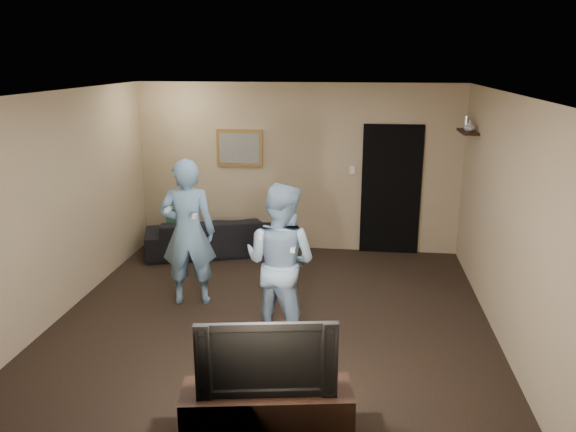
# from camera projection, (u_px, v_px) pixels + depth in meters

# --- Properties ---
(ground) EXTENTS (5.00, 5.00, 0.00)m
(ground) POSITION_uv_depth(u_px,v_px,m) (274.00, 315.00, 6.67)
(ground) COLOR black
(ground) RESTS_ON ground
(ceiling) EXTENTS (5.00, 5.00, 0.04)m
(ceiling) POSITION_uv_depth(u_px,v_px,m) (272.00, 92.00, 5.96)
(ceiling) COLOR silver
(ceiling) RESTS_ON wall_back
(wall_back) EXTENTS (5.00, 0.04, 2.60)m
(wall_back) POSITION_uv_depth(u_px,v_px,m) (297.00, 168.00, 8.70)
(wall_back) COLOR tan
(wall_back) RESTS_ON ground
(wall_front) EXTENTS (5.00, 0.04, 2.60)m
(wall_front) POSITION_uv_depth(u_px,v_px,m) (221.00, 303.00, 3.93)
(wall_front) COLOR tan
(wall_front) RESTS_ON ground
(wall_left) EXTENTS (0.04, 5.00, 2.60)m
(wall_left) POSITION_uv_depth(u_px,v_px,m) (64.00, 203.00, 6.61)
(wall_left) COLOR tan
(wall_left) RESTS_ON ground
(wall_right) EXTENTS (0.04, 5.00, 2.60)m
(wall_right) POSITION_uv_depth(u_px,v_px,m) (503.00, 218.00, 6.02)
(wall_right) COLOR tan
(wall_right) RESTS_ON ground
(sofa) EXTENTS (2.12, 1.33, 0.58)m
(sofa) POSITION_uv_depth(u_px,v_px,m) (211.00, 236.00, 8.71)
(sofa) COLOR black
(sofa) RESTS_ON ground
(throw_pillow) EXTENTS (0.51, 0.25, 0.49)m
(throw_pillow) POSITION_uv_depth(u_px,v_px,m) (183.00, 223.00, 8.71)
(throw_pillow) COLOR #18493B
(throw_pillow) RESTS_ON sofa
(painting_frame) EXTENTS (0.72, 0.05, 0.57)m
(painting_frame) POSITION_uv_depth(u_px,v_px,m) (240.00, 148.00, 8.71)
(painting_frame) COLOR olive
(painting_frame) RESTS_ON wall_back
(painting_canvas) EXTENTS (0.62, 0.01, 0.47)m
(painting_canvas) POSITION_uv_depth(u_px,v_px,m) (239.00, 148.00, 8.68)
(painting_canvas) COLOR slate
(painting_canvas) RESTS_ON painting_frame
(doorway) EXTENTS (0.90, 0.06, 2.00)m
(doorway) POSITION_uv_depth(u_px,v_px,m) (391.00, 190.00, 8.59)
(doorway) COLOR black
(doorway) RESTS_ON ground
(light_switch) EXTENTS (0.08, 0.02, 0.12)m
(light_switch) POSITION_uv_depth(u_px,v_px,m) (352.00, 170.00, 8.58)
(light_switch) COLOR silver
(light_switch) RESTS_ON wall_back
(wall_shelf) EXTENTS (0.20, 0.60, 0.03)m
(wall_shelf) POSITION_uv_depth(u_px,v_px,m) (468.00, 132.00, 7.56)
(wall_shelf) COLOR black
(wall_shelf) RESTS_ON wall_right
(shelf_vase) EXTENTS (0.17, 0.17, 0.15)m
(shelf_vase) POSITION_uv_depth(u_px,v_px,m) (470.00, 126.00, 7.46)
(shelf_vase) COLOR #A6A6AB
(shelf_vase) RESTS_ON wall_shelf
(shelf_figurine) EXTENTS (0.06, 0.06, 0.18)m
(shelf_figurine) POSITION_uv_depth(u_px,v_px,m) (466.00, 123.00, 7.69)
(shelf_figurine) COLOR silver
(shelf_figurine) RESTS_ON wall_shelf
(tv_console) EXTENTS (1.38, 0.63, 0.47)m
(tv_console) POSITION_uv_depth(u_px,v_px,m) (267.00, 415.00, 4.40)
(tv_console) COLOR black
(tv_console) RESTS_ON ground
(television) EXTENTS (1.07, 0.31, 0.61)m
(television) POSITION_uv_depth(u_px,v_px,m) (267.00, 354.00, 4.26)
(television) COLOR black
(television) RESTS_ON tv_console
(wii_player_left) EXTENTS (0.73, 0.56, 1.82)m
(wii_player_left) POSITION_uv_depth(u_px,v_px,m) (188.00, 232.00, 6.81)
(wii_player_left) COLOR #6A95B8
(wii_player_left) RESTS_ON ground
(wii_player_right) EXTENTS (1.02, 0.91, 1.73)m
(wii_player_right) POSITION_uv_depth(u_px,v_px,m) (280.00, 262.00, 5.95)
(wii_player_right) COLOR #8DAECD
(wii_player_right) RESTS_ON ground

